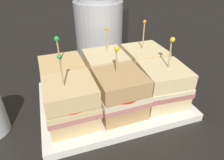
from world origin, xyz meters
TOP-DOWN VIEW (x-y plane):
  - ground_plane at (0.00, 0.00)m, footprint 6.00×6.00m
  - serving_platter at (0.00, 0.00)m, footprint 0.35×0.26m
  - sandwich_front_left at (-0.11, -0.05)m, footprint 0.11×0.11m
  - sandwich_front_center at (0.00, -0.05)m, footprint 0.11×0.11m
  - sandwich_front_right at (0.11, -0.05)m, footprint 0.11×0.11m
  - sandwich_back_left at (-0.11, 0.06)m, footprint 0.11×0.11m
  - sandwich_back_center at (-0.00, 0.05)m, footprint 0.11×0.11m
  - sandwich_back_right at (0.11, 0.05)m, footprint 0.11×0.11m
  - kettle_steel at (0.04, 0.25)m, footprint 0.18×0.16m

SIDE VIEW (x-z plane):
  - ground_plane at x=0.00m, z-range 0.00..0.00m
  - serving_platter at x=0.00m, z-range 0.00..0.02m
  - sandwich_back_left at x=-0.11m, z-range -0.01..0.14m
  - sandwich_front_right at x=0.11m, z-range -0.02..0.14m
  - sandwich_front_left at x=-0.11m, z-range -0.01..0.15m
  - sandwich_back_center at x=0.00m, z-range -0.01..0.15m
  - sandwich_front_center at x=0.00m, z-range -0.01..0.14m
  - sandwich_back_right at x=0.11m, z-range -0.02..0.15m
  - kettle_steel at x=0.04m, z-range -0.01..0.22m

